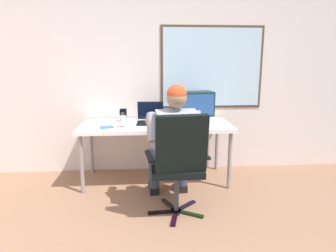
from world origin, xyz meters
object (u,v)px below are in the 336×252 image
Objects in this scene: cd_case at (107,127)px; crt_monitor at (193,104)px; person_seated at (174,143)px; desk_speaker at (123,115)px; laptop at (150,117)px; desk at (156,128)px; wine_glass at (123,120)px; office_chair at (179,159)px.

crt_monitor is at bearing 8.67° from cd_case.
person_seated is 7.87× the size of desk_speaker.
crt_monitor is at bearing -10.69° from laptop.
desk is at bearing 103.04° from person_seated.
laptop is 0.56m from cd_case.
laptop is 2.24× the size of desk_speaker.
person_seated is (0.15, -0.66, -0.01)m from desk.
cd_case is at bearing -153.42° from laptop.
person_seated is 2.51× the size of crt_monitor.
crt_monitor is 3.88× the size of wine_glass.
desk is 1.77× the size of office_chair.
person_seated is (-0.02, 0.26, 0.08)m from office_chair.
wine_glass is at bearing -169.76° from crt_monitor.
person_seated reaches higher than desk_speaker.
desk_speaker reaches higher than desk.
office_chair is (0.18, -0.92, -0.09)m from desk.
desk_speaker is (-0.84, 0.17, -0.15)m from crt_monitor.
desk_speaker is at bearing 157.60° from desk.
wine_glass is (-0.55, 0.76, 0.22)m from office_chair.
desk_speaker is (-0.55, 0.83, 0.14)m from person_seated.
laptop is 2.15× the size of cd_case.
person_seated is at bearing -56.49° from desk_speaker.
desk_speaker is 0.37m from cd_case.
wine_glass is at bearing -157.08° from desk.
wine_glass is (-0.31, -0.24, 0.02)m from laptop.
laptop reaches higher than wine_glass.
person_seated is at bearing -73.98° from laptop.
desk_speaker reaches higher than wine_glass.
desk is 0.16m from laptop.
laptop is at bearing 26.58° from cd_case.
crt_monitor is 0.54m from laptop.
office_chair is at bearing -79.09° from desk.
wine_glass reaches higher than desk.
desk is 3.60× the size of crt_monitor.
person_seated is 0.87m from cd_case.
crt_monitor is at bearing 73.67° from office_chair.
person_seated is 0.75m from wine_glass.
person_seated is at bearing 95.28° from office_chair.
cd_case is (-0.71, 0.50, 0.07)m from person_seated.
wine_glass is at bearing -86.44° from desk_speaker.
crt_monitor reaches higher than wine_glass.
laptop is (-0.24, 1.01, 0.20)m from office_chair.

